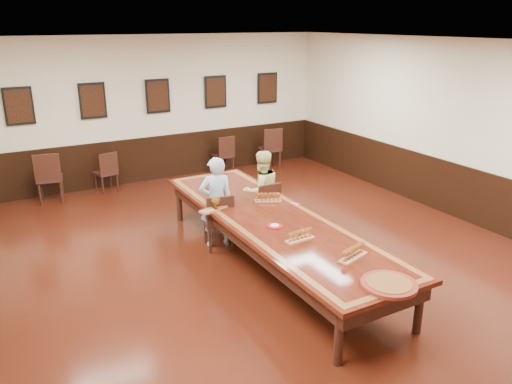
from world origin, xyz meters
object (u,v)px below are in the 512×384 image
spare_chair_a (49,177)px  carved_platter (389,284)px  spare_chair_b (106,171)px  person_woman (261,191)px  spare_chair_c (223,154)px  person_man (216,202)px  spare_chair_d (270,148)px  conference_table (273,227)px  chair_man (218,220)px  chair_woman (264,206)px

spare_chair_a → carved_platter: (2.55, -6.87, 0.26)m
spare_chair_b → person_woman: person_woman is taller
spare_chair_a → spare_chair_c: (3.92, 0.15, -0.06)m
spare_chair_b → person_man: (0.92, -3.64, 0.31)m
spare_chair_a → person_woman: (3.00, -3.31, 0.19)m
spare_chair_d → person_man: person_man is taller
spare_chair_b → person_man: person_man is taller
conference_table → person_man: bearing=112.3°
spare_chair_b → carved_platter: spare_chair_b is taller
chair_man → spare_chair_c: 4.22m
person_man → spare_chair_b: bearing=-63.9°
chair_man → conference_table: size_ratio=0.19×
spare_chair_c → person_man: bearing=60.9°
spare_chair_d → person_man: 4.64m
chair_woman → conference_table: (-0.53, -1.16, 0.16)m
spare_chair_c → person_woman: person_woman is taller
chair_man → carved_platter: chair_man is taller
person_man → person_woman: (0.95, 0.22, -0.03)m
chair_woman → conference_table: bearing=65.8°
carved_platter → spare_chair_b: bearing=101.5°
spare_chair_b → carved_platter: (1.42, -6.98, 0.34)m
spare_chair_c → conference_table: spare_chair_c is taller
spare_chair_c → person_woman: 3.59m
person_man → carved_platter: 3.38m
spare_chair_d → person_woman: person_woman is taller
spare_chair_b → spare_chair_d: bearing=165.0°
person_man → spare_chair_a: bearing=-48.0°
conference_table → carved_platter: (0.08, -2.30, 0.16)m
spare_chair_b → spare_chair_d: 3.98m
chair_man → spare_chair_d: 4.72m
spare_chair_c → spare_chair_d: (1.19, -0.19, 0.06)m
chair_woman → person_woman: bearing=-90.0°
spare_chair_c → conference_table: (-1.45, -4.71, 0.16)m
spare_chair_c → person_man: 4.13m
spare_chair_d → carved_platter: (-2.55, -6.82, 0.27)m
chair_man → spare_chair_d: size_ratio=0.91×
chair_woman → person_man: size_ratio=0.61×
person_woman → spare_chair_c: bearing=-104.6°
chair_man → conference_table: bearing=127.3°
spare_chair_c → carved_platter: spare_chair_c is taller
chair_man → carved_platter: (0.53, -3.25, 0.31)m
person_man → carved_platter: size_ratio=2.02×
chair_woman → person_woman: person_woman is taller
spare_chair_a → spare_chair_b: bearing=-163.4°
person_woman → conference_table: bearing=67.5°
spare_chair_b → person_woman: 3.91m
carved_platter → spare_chair_c: bearing=79.0°
spare_chair_a → spare_chair_d: spare_chair_a is taller
spare_chair_a → person_man: bearing=131.0°
spare_chair_d → conference_table: (-2.63, -4.52, 0.10)m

